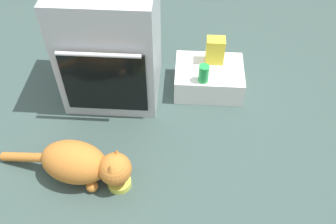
{
  "coord_description": "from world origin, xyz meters",
  "views": [
    {
      "loc": [
        0.47,
        -1.36,
        1.8
      ],
      "look_at": [
        0.38,
        0.06,
        0.25
      ],
      "focal_mm": 39.67,
      "sensor_mm": 36.0,
      "label": 1
    }
  ],
  "objects_px": {
    "food_bowl": "(119,182)",
    "cat": "(82,164)",
    "pantry_cabinet": "(209,78)",
    "oven": "(110,42)",
    "soda_can": "(204,74)",
    "snack_bag": "(215,50)"
  },
  "relations": [
    {
      "from": "snack_bag",
      "to": "soda_can",
      "type": "bearing_deg",
      "value": -110.23
    },
    {
      "from": "food_bowl",
      "to": "pantry_cabinet",
      "type": "bearing_deg",
      "value": 58.62
    },
    {
      "from": "pantry_cabinet",
      "to": "soda_can",
      "type": "relative_size",
      "value": 3.8
    },
    {
      "from": "food_bowl",
      "to": "cat",
      "type": "relative_size",
      "value": 0.17
    },
    {
      "from": "pantry_cabinet",
      "to": "snack_bag",
      "type": "relative_size",
      "value": 2.53
    },
    {
      "from": "oven",
      "to": "soda_can",
      "type": "bearing_deg",
      "value": -7.74
    },
    {
      "from": "oven",
      "to": "pantry_cabinet",
      "type": "relative_size",
      "value": 1.74
    },
    {
      "from": "food_bowl",
      "to": "soda_can",
      "type": "height_order",
      "value": "soda_can"
    },
    {
      "from": "cat",
      "to": "soda_can",
      "type": "xyz_separation_m",
      "value": [
        0.65,
        0.65,
        0.1
      ]
    },
    {
      "from": "food_bowl",
      "to": "soda_can",
      "type": "xyz_separation_m",
      "value": [
        0.45,
        0.69,
        0.21
      ]
    },
    {
      "from": "pantry_cabinet",
      "to": "cat",
      "type": "xyz_separation_m",
      "value": [
        -0.7,
        -0.78,
        0.05
      ]
    },
    {
      "from": "cat",
      "to": "pantry_cabinet",
      "type": "bearing_deg",
      "value": 58.5
    },
    {
      "from": "oven",
      "to": "cat",
      "type": "distance_m",
      "value": 0.78
    },
    {
      "from": "soda_can",
      "to": "cat",
      "type": "bearing_deg",
      "value": -134.94
    },
    {
      "from": "food_bowl",
      "to": "cat",
      "type": "xyz_separation_m",
      "value": [
        -0.2,
        0.04,
        0.11
      ]
    },
    {
      "from": "soda_can",
      "to": "food_bowl",
      "type": "bearing_deg",
      "value": -123.27
    },
    {
      "from": "pantry_cabinet",
      "to": "soda_can",
      "type": "distance_m",
      "value": 0.2
    },
    {
      "from": "oven",
      "to": "soda_can",
      "type": "distance_m",
      "value": 0.62
    },
    {
      "from": "snack_bag",
      "to": "soda_can",
      "type": "relative_size",
      "value": 1.5
    },
    {
      "from": "soda_can",
      "to": "snack_bag",
      "type": "bearing_deg",
      "value": 69.77
    },
    {
      "from": "food_bowl",
      "to": "snack_bag",
      "type": "relative_size",
      "value": 0.73
    },
    {
      "from": "pantry_cabinet",
      "to": "cat",
      "type": "distance_m",
      "value": 1.05
    }
  ]
}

